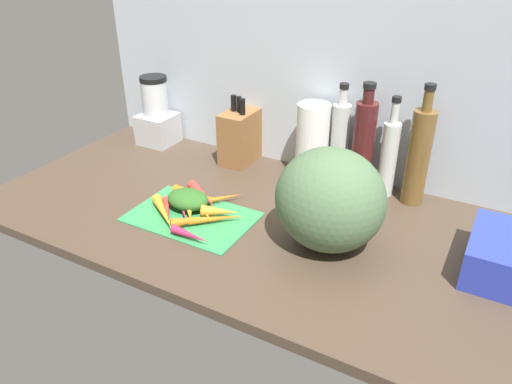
{
  "coord_description": "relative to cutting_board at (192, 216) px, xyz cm",
  "views": [
    {
      "loc": [
        56.18,
        -107.26,
        74.88
      ],
      "look_at": [
        0.55,
        -6.81,
        11.8
      ],
      "focal_mm": 34.35,
      "sensor_mm": 36.0,
      "label": 1
    }
  ],
  "objects": [
    {
      "name": "bottle_2",
      "position": [
        44.67,
        41.19,
        12.48
      ],
      "size": [
        5.15,
        5.15,
        31.62
      ],
      "color": "silver",
      "rests_on": "ground_plane"
    },
    {
      "name": "carrot_2",
      "position": [
        -3.98,
        9.13,
        1.64
      ],
      "size": [
        17.52,
        2.67,
        2.49
      ],
      "primitive_type": "cone",
      "rotation": [
        0.0,
        1.57,
        0.01
      ],
      "color": "orange",
      "rests_on": "cutting_board"
    },
    {
      "name": "carrot_3",
      "position": [
        -0.54,
        -0.13,
        2.01
      ],
      "size": [
        8.99,
        10.06,
        3.21
      ],
      "primitive_type": "cone",
      "rotation": [
        0.0,
        1.57,
        -0.89
      ],
      "color": "orange",
      "rests_on": "cutting_board"
    },
    {
      "name": "bottle_1",
      "position": [
        36.64,
        40.28,
        14.86
      ],
      "size": [
        6.8,
        6.8,
        34.75
      ],
      "color": "#471919",
      "rests_on": "ground_plane"
    },
    {
      "name": "bottle_0",
      "position": [
        28.28,
        42.56,
        13.44
      ],
      "size": [
        5.7,
        5.7,
        32.79
      ],
      "color": "silver",
      "rests_on": "ground_plane"
    },
    {
      "name": "carrot_greens_pile",
      "position": [
        -3.38,
        3.19,
        3.13
      ],
      "size": [
        12.9,
        9.92,
        5.46
      ],
      "primitive_type": "ellipsoid",
      "color": "#2D6023",
      "rests_on": "cutting_board"
    },
    {
      "name": "carrot_8",
      "position": [
        -2.0,
        9.0,
        2.02
      ],
      "size": [
        15.47,
        10.76,
        3.24
      ],
      "primitive_type": "cone",
      "rotation": [
        0.0,
        1.57,
        -0.52
      ],
      "color": "red",
      "rests_on": "cutting_board"
    },
    {
      "name": "carrot_10",
      "position": [
        8.49,
        0.39,
        1.54
      ],
      "size": [
        13.8,
        11.89,
        2.27
      ],
      "primitive_type": "cone",
      "rotation": [
        0.0,
        1.57,
        0.69
      ],
      "color": "orange",
      "rests_on": "cutting_board"
    },
    {
      "name": "carrot_0",
      "position": [
        2.88,
        10.08,
        1.47
      ],
      "size": [
        11.09,
        12.8,
        2.14
      ],
      "primitive_type": "cone",
      "rotation": [
        0.0,
        1.57,
        0.88
      ],
      "color": "orange",
      "rests_on": "cutting_board"
    },
    {
      "name": "carrot_4",
      "position": [
        7.75,
        3.18,
        2.15
      ],
      "size": [
        11.02,
        7.26,
        3.5
      ],
      "primitive_type": "cone",
      "rotation": [
        0.0,
        1.57,
        0.4
      ],
      "color": "orange",
      "rests_on": "cutting_board"
    },
    {
      "name": "ground_plane",
      "position": [
        18.8,
        10.49,
        -1.9
      ],
      "size": [
        170.0,
        80.0,
        3.0
      ],
      "primitive_type": "cube",
      "color": "#47382B"
    },
    {
      "name": "carrot_6",
      "position": [
        2.93,
        -4.55,
        1.9
      ],
      "size": [
        9.64,
        9.85,
        2.99
      ],
      "primitive_type": "cone",
      "rotation": [
        0.0,
        1.57,
        0.8
      ],
      "color": "orange",
      "rests_on": "cutting_board"
    },
    {
      "name": "blender_appliance",
      "position": [
        -43.57,
        39.46,
        10.8
      ],
      "size": [
        13.0,
        13.0,
        26.05
      ],
      "color": "#B2B2B7",
      "rests_on": "ground_plane"
    },
    {
      "name": "carrot_7",
      "position": [
        7.0,
        -10.18,
        1.64
      ],
      "size": [
        11.99,
        3.17,
        2.49
      ],
      "primitive_type": "cone",
      "rotation": [
        0.0,
        1.57,
        -0.06
      ],
      "color": "#B2264C",
      "rests_on": "cutting_board"
    },
    {
      "name": "knife_block",
      "position": [
        -7.32,
        40.78,
        9.05
      ],
      "size": [
        9.68,
        16.53,
        23.95
      ],
      "color": "brown",
      "rests_on": "ground_plane"
    },
    {
      "name": "carrot_11",
      "position": [
        -6.47,
        -4.55,
        1.84
      ],
      "size": [
        15.65,
        13.11,
        2.89
      ],
      "primitive_type": "cone",
      "rotation": [
        0.0,
        1.57,
        -0.66
      ],
      "color": "orange",
      "rests_on": "cutting_board"
    },
    {
      "name": "carrot_5",
      "position": [
        0.44,
        2.9,
        1.66
      ],
      "size": [
        16.09,
        10.1,
        2.51
      ],
      "primitive_type": "cone",
      "rotation": [
        0.0,
        1.57,
        -0.49
      ],
      "color": "orange",
      "rests_on": "cutting_board"
    },
    {
      "name": "cutting_board",
      "position": [
        0.0,
        0.0,
        0.0
      ],
      "size": [
        35.65,
        23.81,
        0.8
      ],
      "primitive_type": "cube",
      "color": "#338C4C",
      "rests_on": "ground_plane"
    },
    {
      "name": "carrot_9",
      "position": [
        -4.14,
        1.25,
        1.62
      ],
      "size": [
        13.03,
        13.54,
        2.43
      ],
      "primitive_type": "cone",
      "rotation": [
        0.0,
        1.57,
        -0.81
      ],
      "color": "#B2264C",
      "rests_on": "cutting_board"
    },
    {
      "name": "winter_squash",
      "position": [
        39.31,
        6.21,
        13.21
      ],
      "size": [
        28.45,
        25.87,
        27.22
      ],
      "primitive_type": "ellipsoid",
      "color": "#4C6B47",
      "rests_on": "ground_plane"
    },
    {
      "name": "bottle_3",
      "position": [
        53.36,
        40.43,
        14.95
      ],
      "size": [
        6.71,
        6.71,
        36.71
      ],
      "color": "brown",
      "rests_on": "ground_plane"
    },
    {
      "name": "paper_towel_roll",
      "position": [
        20.0,
        39.99,
        12.41
      ],
      "size": [
        10.48,
        10.48,
        25.63
      ],
      "primitive_type": "cylinder",
      "color": "white",
      "rests_on": "ground_plane"
    },
    {
      "name": "wall_back",
      "position": [
        18.8,
        48.99,
        29.6
      ],
      "size": [
        170.0,
        3.0,
        60.0
      ],
      "primitive_type": "cube",
      "color": "#ADB7C1",
      "rests_on": "ground_plane"
    },
    {
      "name": "carrot_1",
      "position": [
        -6.57,
        -2.84,
        1.53
      ],
      "size": [
        10.64,
        11.82,
        2.26
      ],
      "primitive_type": "cone",
      "rotation": [
        0.0,
        1.57,
        -0.86
      ],
      "color": "red",
      "rests_on": "cutting_board"
    }
  ]
}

